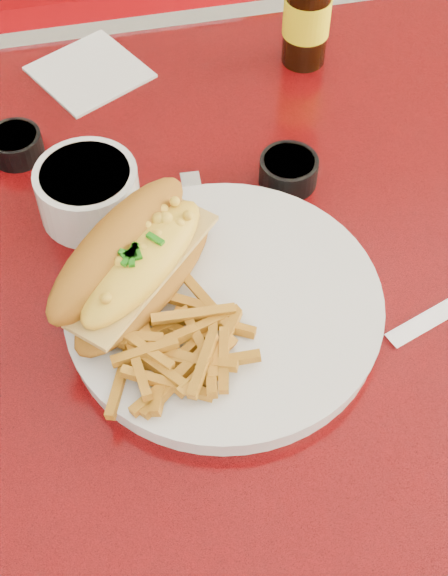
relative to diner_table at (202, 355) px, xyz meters
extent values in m
plane|color=beige|center=(0.00, 0.00, -0.61)|extent=(8.00, 8.00, 0.00)
cube|color=#B50B0D|center=(0.00, 0.00, 0.14)|extent=(1.20, 0.80, 0.04)
cube|color=silver|center=(0.00, 0.40, 0.14)|extent=(1.22, 0.03, 0.04)
cylinder|color=silver|center=(0.00, 0.00, -0.24)|extent=(0.09, 0.09, 0.72)
cylinder|color=silver|center=(0.00, 0.00, -0.59)|extent=(0.52, 0.52, 0.03)
cube|color=#A40A10|center=(0.00, 0.78, -0.38)|extent=(1.20, 0.50, 0.45)
cylinder|color=silver|center=(0.01, -0.06, 0.17)|extent=(0.37, 0.37, 0.02)
cylinder|color=silver|center=(0.01, -0.06, 0.18)|extent=(0.38, 0.38, 0.00)
ellipsoid|color=#AA6A1B|center=(-0.06, -0.03, 0.20)|extent=(0.18, 0.18, 0.04)
cube|color=#D7B760|center=(-0.06, -0.03, 0.22)|extent=(0.16, 0.16, 0.01)
ellipsoid|color=yellow|center=(-0.06, -0.03, 0.23)|extent=(0.15, 0.15, 0.04)
ellipsoid|color=#AA6A1B|center=(-0.07, -0.02, 0.23)|extent=(0.18, 0.19, 0.07)
cube|color=silver|center=(0.01, 0.01, 0.18)|extent=(0.02, 0.13, 0.00)
cube|color=silver|center=(0.01, 0.09, 0.18)|extent=(0.02, 0.03, 0.00)
cylinder|color=silver|center=(-0.09, 0.09, 0.19)|extent=(0.11, 0.11, 0.06)
cylinder|color=black|center=(-0.09, 0.09, 0.22)|extent=(0.09, 0.09, 0.01)
cylinder|color=black|center=(-0.16, 0.20, 0.18)|extent=(0.07, 0.07, 0.03)
cylinder|color=#D4704D|center=(-0.16, 0.20, 0.19)|extent=(0.06, 0.06, 0.01)
cylinder|color=black|center=(0.12, 0.09, 0.18)|extent=(0.08, 0.08, 0.03)
cylinder|color=#D4704D|center=(0.12, 0.09, 0.19)|extent=(0.07, 0.07, 0.01)
cylinder|color=black|center=(0.19, 0.29, 0.23)|extent=(0.06, 0.06, 0.14)
cylinder|color=yellow|center=(0.19, 0.29, 0.22)|extent=(0.06, 0.06, 0.05)
cube|color=white|center=(-0.07, 0.32, 0.16)|extent=(0.16, 0.16, 0.00)
camera|label=1|loc=(-0.08, -0.48, 0.78)|focal=50.00mm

